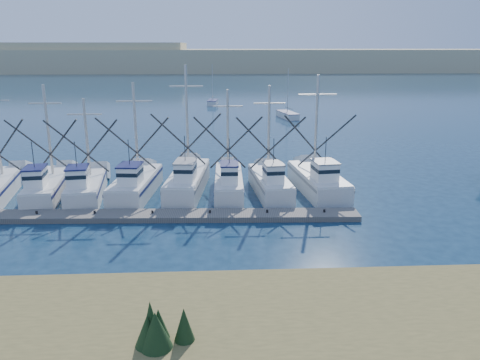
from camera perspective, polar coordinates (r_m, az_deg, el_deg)
The scene contains 7 objects.
ground at distance 27.59m, azimuth 9.23°, elevation -9.00°, with size 500.00×500.00×0.00m, color #0C2339.
shore_bank at distance 18.13m, azimuth -10.50°, elevation -20.73°, with size 40.00×10.00×1.60m, color #4C422D.
floating_dock at distance 33.20m, azimuth -10.62°, elevation -4.31°, with size 28.77×1.92×0.38m, color #65605B.
dune_ridge at distance 234.56m, azimuth -1.69°, elevation 14.42°, with size 360.00×60.00×10.00m, color tan.
trawler_fleet at distance 37.85m, azimuth -9.07°, elevation -0.44°, with size 29.49×9.59×10.15m.
sailboat_near at distance 79.08m, azimuth 5.81°, elevation 7.89°, with size 3.19×6.47×8.10m.
sailboat_far at distance 96.74m, azimuth -3.35°, elevation 9.43°, with size 2.24×4.88×8.10m.
Camera 1 is at (-5.66, -24.40, 11.57)m, focal length 35.00 mm.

